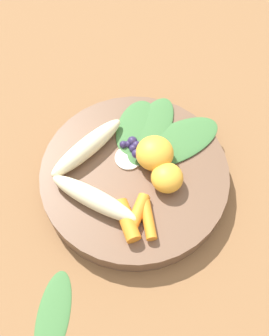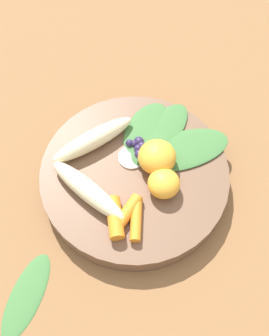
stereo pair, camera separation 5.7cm
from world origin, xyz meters
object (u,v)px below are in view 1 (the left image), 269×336
banana_peeled_right (87,147)px  kale_leaf_stray (53,316)px  bowl (135,177)px  orange_segment_near (155,153)px  banana_peeled_left (94,198)px

banana_peeled_right → kale_leaf_stray: bearing=35.6°
bowl → kale_leaf_stray: 0.21m
banana_peeled_right → kale_leaf_stray: (-0.08, 0.20, -0.04)m
bowl → orange_segment_near: (-0.01, -0.03, 0.04)m
orange_segment_near → banana_peeled_right: bearing=23.2°
banana_peeled_right → banana_peeled_left: bearing=54.1°
banana_peeled_right → orange_segment_near: (-0.09, -0.04, 0.01)m
orange_segment_near → bowl: bearing=64.2°
kale_leaf_stray → banana_peeled_right: bearing=177.9°
banana_peeled_right → orange_segment_near: size_ratio=2.44×
bowl → orange_segment_near: bearing=-115.8°
bowl → kale_leaf_stray: size_ratio=2.30×
banana_peeled_right → kale_leaf_stray: size_ratio=1.11×
orange_segment_near → kale_leaf_stray: orange_segment_near is taller
banana_peeled_left → orange_segment_near: (-0.04, -0.10, 0.01)m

